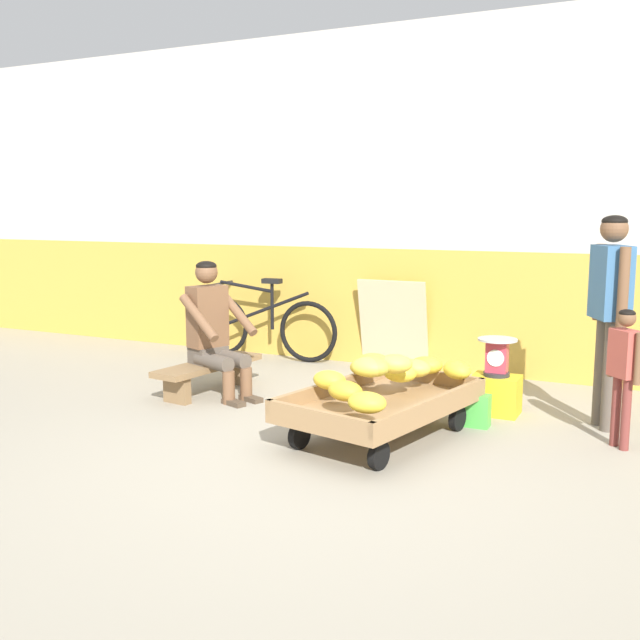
{
  "coord_description": "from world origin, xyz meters",
  "views": [
    {
      "loc": [
        1.96,
        -3.76,
        1.57
      ],
      "look_at": [
        -0.38,
        1.08,
        0.75
      ],
      "focal_mm": 40.83,
      "sensor_mm": 36.0,
      "label": 1
    }
  ],
  "objects_px": {
    "plastic_crate": "(496,395)",
    "sign_board": "(393,324)",
    "bicycle_near_left": "(263,326)",
    "shopping_bag": "(477,411)",
    "weighing_scale": "(497,356)",
    "banana_cart": "(382,405)",
    "low_bench": "(209,370)",
    "customer_adult": "(610,298)",
    "customer_child": "(624,363)",
    "vendor_seated": "(214,329)"
  },
  "relations": [
    {
      "from": "plastic_crate",
      "to": "weighing_scale",
      "type": "xyz_separation_m",
      "value": [
        0.0,
        -0.0,
        0.3
      ]
    },
    {
      "from": "bicycle_near_left",
      "to": "shopping_bag",
      "type": "relative_size",
      "value": 6.92
    },
    {
      "from": "banana_cart",
      "to": "plastic_crate",
      "type": "height_order",
      "value": "banana_cart"
    },
    {
      "from": "weighing_scale",
      "to": "customer_adult",
      "type": "bearing_deg",
      "value": -1.38
    },
    {
      "from": "plastic_crate",
      "to": "customer_child",
      "type": "xyz_separation_m",
      "value": [
        0.92,
        -0.46,
        0.42
      ]
    },
    {
      "from": "vendor_seated",
      "to": "sign_board",
      "type": "xyz_separation_m",
      "value": [
        0.99,
        1.67,
        -0.13
      ]
    },
    {
      "from": "vendor_seated",
      "to": "plastic_crate",
      "type": "distance_m",
      "value": 2.37
    },
    {
      "from": "low_bench",
      "to": "shopping_bag",
      "type": "xyz_separation_m",
      "value": [
        2.32,
        0.03,
        -0.08
      ]
    },
    {
      "from": "low_bench",
      "to": "sign_board",
      "type": "bearing_deg",
      "value": 56.84
    },
    {
      "from": "customer_adult",
      "to": "banana_cart",
      "type": "bearing_deg",
      "value": -144.68
    },
    {
      "from": "vendor_seated",
      "to": "shopping_bag",
      "type": "relative_size",
      "value": 4.75
    },
    {
      "from": "plastic_crate",
      "to": "customer_child",
      "type": "relative_size",
      "value": 0.39
    },
    {
      "from": "weighing_scale",
      "to": "low_bench",
      "type": "bearing_deg",
      "value": -169.67
    },
    {
      "from": "weighing_scale",
      "to": "sign_board",
      "type": "xyz_separation_m",
      "value": [
        -1.29,
        1.21,
        -0.01
      ]
    },
    {
      "from": "vendor_seated",
      "to": "customer_child",
      "type": "distance_m",
      "value": 3.2
    },
    {
      "from": "banana_cart",
      "to": "customer_child",
      "type": "distance_m",
      "value": 1.61
    },
    {
      "from": "low_bench",
      "to": "customer_adult",
      "type": "relative_size",
      "value": 0.74
    },
    {
      "from": "sign_board",
      "to": "customer_child",
      "type": "height_order",
      "value": "customer_child"
    },
    {
      "from": "weighing_scale",
      "to": "bicycle_near_left",
      "type": "distance_m",
      "value": 2.88
    },
    {
      "from": "sign_board",
      "to": "shopping_bag",
      "type": "relative_size",
      "value": 3.69
    },
    {
      "from": "low_bench",
      "to": "weighing_scale",
      "type": "bearing_deg",
      "value": 10.33
    },
    {
      "from": "customer_child",
      "to": "sign_board",
      "type": "bearing_deg",
      "value": 142.98
    },
    {
      "from": "vendor_seated",
      "to": "weighing_scale",
      "type": "distance_m",
      "value": 2.33
    },
    {
      "from": "bicycle_near_left",
      "to": "shopping_bag",
      "type": "xyz_separation_m",
      "value": [
        2.64,
        -1.45,
        -0.23
      ]
    },
    {
      "from": "low_bench",
      "to": "customer_adult",
      "type": "xyz_separation_m",
      "value": [
        3.15,
        0.41,
        0.75
      ]
    },
    {
      "from": "plastic_crate",
      "to": "weighing_scale",
      "type": "distance_m",
      "value": 0.3
    },
    {
      "from": "low_bench",
      "to": "sign_board",
      "type": "relative_size",
      "value": 1.27
    },
    {
      "from": "banana_cart",
      "to": "shopping_bag",
      "type": "bearing_deg",
      "value": 47.95
    },
    {
      "from": "low_bench",
      "to": "bicycle_near_left",
      "type": "distance_m",
      "value": 1.52
    },
    {
      "from": "plastic_crate",
      "to": "sign_board",
      "type": "relative_size",
      "value": 0.41
    },
    {
      "from": "bicycle_near_left",
      "to": "customer_adult",
      "type": "bearing_deg",
      "value": -17.17
    },
    {
      "from": "plastic_crate",
      "to": "shopping_bag",
      "type": "xyz_separation_m",
      "value": [
        -0.04,
        -0.4,
        -0.03
      ]
    },
    {
      "from": "vendor_seated",
      "to": "plastic_crate",
      "type": "bearing_deg",
      "value": 11.45
    },
    {
      "from": "banana_cart",
      "to": "bicycle_near_left",
      "type": "relative_size",
      "value": 0.96
    },
    {
      "from": "bicycle_near_left",
      "to": "customer_adult",
      "type": "xyz_separation_m",
      "value": [
        3.47,
        -1.07,
        0.6
      ]
    },
    {
      "from": "low_bench",
      "to": "bicycle_near_left",
      "type": "bearing_deg",
      "value": 102.14
    },
    {
      "from": "plastic_crate",
      "to": "shopping_bag",
      "type": "height_order",
      "value": "plastic_crate"
    },
    {
      "from": "sign_board",
      "to": "customer_child",
      "type": "xyz_separation_m",
      "value": [
        2.21,
        -1.67,
        0.13
      ]
    },
    {
      "from": "weighing_scale",
      "to": "customer_adult",
      "type": "distance_m",
      "value": 0.93
    },
    {
      "from": "vendor_seated",
      "to": "customer_child",
      "type": "relative_size",
      "value": 1.23
    },
    {
      "from": "sign_board",
      "to": "shopping_bag",
      "type": "distance_m",
      "value": 2.06
    },
    {
      "from": "bicycle_near_left",
      "to": "plastic_crate",
      "type": "bearing_deg",
      "value": -21.39
    },
    {
      "from": "plastic_crate",
      "to": "customer_adult",
      "type": "bearing_deg",
      "value": -1.47
    },
    {
      "from": "banana_cart",
      "to": "plastic_crate",
      "type": "bearing_deg",
      "value": 59.89
    },
    {
      "from": "weighing_scale",
      "to": "customer_adult",
      "type": "height_order",
      "value": "customer_adult"
    },
    {
      "from": "vendor_seated",
      "to": "weighing_scale",
      "type": "bearing_deg",
      "value": 11.42
    },
    {
      "from": "plastic_crate",
      "to": "customer_adult",
      "type": "height_order",
      "value": "customer_adult"
    },
    {
      "from": "shopping_bag",
      "to": "weighing_scale",
      "type": "bearing_deg",
      "value": 83.6
    },
    {
      "from": "customer_adult",
      "to": "vendor_seated",
      "type": "bearing_deg",
      "value": -171.79
    },
    {
      "from": "low_bench",
      "to": "weighing_scale",
      "type": "relative_size",
      "value": 3.77
    }
  ]
}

